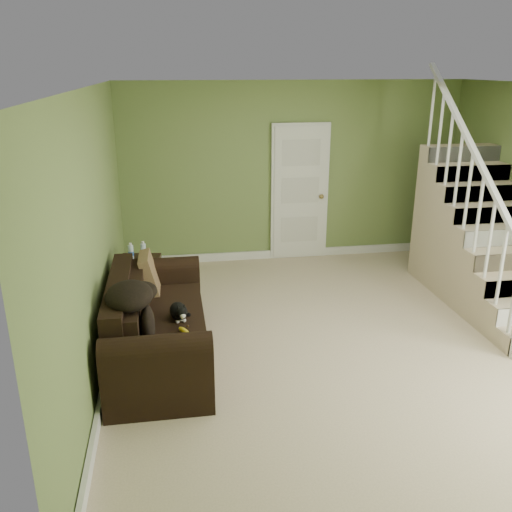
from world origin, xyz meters
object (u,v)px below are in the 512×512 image
object	(u,v)px
cat	(179,312)
banana	(184,331)
sofa	(154,328)
side_table	(140,281)

from	to	relation	value
cat	banana	distance (m)	0.31
sofa	cat	xyz separation A→B (m)	(0.25, -0.12, 0.22)
side_table	cat	distance (m)	1.57
side_table	banana	size ratio (longest dim) A/B	4.53
side_table	cat	bearing A→B (deg)	-73.31
banana	side_table	bearing A→B (deg)	76.33
sofa	cat	size ratio (longest dim) A/B	4.87
sofa	side_table	distance (m)	1.38
cat	side_table	bearing A→B (deg)	96.05
cat	banana	xyz separation A→B (m)	(0.04, -0.30, -0.06)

